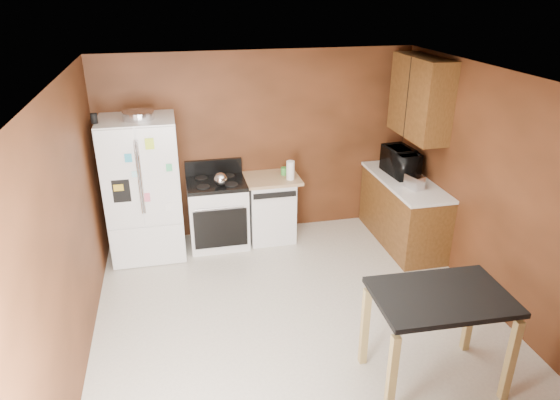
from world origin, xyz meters
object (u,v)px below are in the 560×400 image
object	(u,v)px
microwave	(401,163)
refrigerator	(144,189)
pen_cup	(94,118)
paper_towel	(290,170)
roasting_pan	(138,115)
gas_range	(218,212)
green_canister	(284,171)
dishwasher	(270,207)
kettle	(221,179)
island	(440,309)
toaster	(414,182)

from	to	relation	value
microwave	refrigerator	xyz separation A→B (m)	(-3.36, 0.20, -0.16)
pen_cup	paper_towel	bearing A→B (deg)	2.11
pen_cup	roasting_pan	bearing A→B (deg)	11.48
gas_range	green_canister	bearing A→B (deg)	5.00
refrigerator	dishwasher	distance (m)	1.69
microwave	dishwasher	distance (m)	1.85
kettle	dishwasher	xyz separation A→B (m)	(0.67, 0.18, -0.53)
gas_range	island	size ratio (longest dim) A/B	0.96
pen_cup	refrigerator	xyz separation A→B (m)	(0.44, 0.13, -0.96)
roasting_pan	gas_range	xyz separation A→B (m)	(0.87, 0.09, -1.38)
green_canister	kettle	bearing A→B (deg)	-164.83
refrigerator	pen_cup	bearing A→B (deg)	-163.85
refrigerator	gas_range	xyz separation A→B (m)	(0.91, 0.06, -0.44)
paper_towel	green_canister	xyz separation A→B (m)	(-0.04, 0.18, -0.07)
kettle	microwave	distance (m)	2.41
dishwasher	island	distance (m)	3.12
microwave	island	world-z (taller)	microwave
toaster	dishwasher	size ratio (longest dim) A/B	0.26
toaster	refrigerator	bearing A→B (deg)	151.88
kettle	island	world-z (taller)	kettle
green_canister	refrigerator	bearing A→B (deg)	-175.59
pen_cup	microwave	size ratio (longest dim) A/B	0.19
microwave	refrigerator	bearing A→B (deg)	82.33
toaster	refrigerator	world-z (taller)	refrigerator
dishwasher	toaster	bearing A→B (deg)	-25.13
microwave	paper_towel	bearing A→B (deg)	79.68
green_canister	roasting_pan	bearing A→B (deg)	-174.55
toaster	island	distance (m)	2.36
roasting_pan	gas_range	size ratio (longest dim) A/B	0.34
paper_towel	pen_cup	bearing A→B (deg)	-177.89
roasting_pan	green_canister	bearing A→B (deg)	5.45
microwave	gas_range	world-z (taller)	microwave
pen_cup	island	distance (m)	4.17
island	green_canister	bearing A→B (deg)	101.84
toaster	gas_range	size ratio (longest dim) A/B	0.21
toaster	kettle	bearing A→B (deg)	149.44
paper_towel	gas_range	distance (m)	1.12
paper_towel	toaster	size ratio (longest dim) A/B	1.07
paper_towel	dishwasher	xyz separation A→B (m)	(-0.25, 0.13, -0.56)
green_canister	island	size ratio (longest dim) A/B	0.09
green_canister	toaster	xyz separation A→B (m)	(1.48, -0.85, 0.05)
kettle	dishwasher	bearing A→B (deg)	15.15
roasting_pan	pen_cup	distance (m)	0.49
kettle	microwave	size ratio (longest dim) A/B	0.30
dishwasher	green_canister	bearing A→B (deg)	15.25
pen_cup	dishwasher	xyz separation A→B (m)	(2.07, 0.21, -1.40)
refrigerator	island	distance (m)	3.82
green_canister	dishwasher	distance (m)	0.53
toaster	microwave	bearing A→B (deg)	69.00
gas_range	island	xyz separation A→B (m)	(1.57, -2.97, 0.30)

